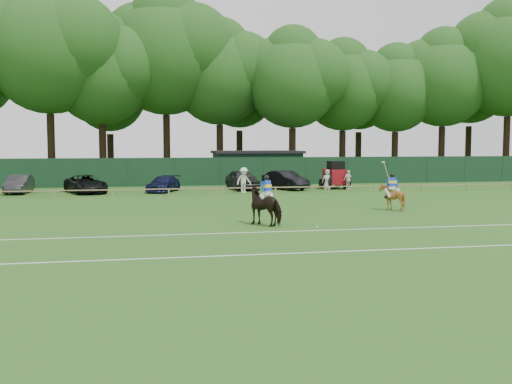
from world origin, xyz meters
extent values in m
plane|color=#1E4C14|center=(0.00, 0.00, 0.00)|extent=(160.00, 160.00, 0.00)
imported|color=black|center=(0.64, 1.21, 0.90)|extent=(2.07, 2.27, 1.79)
imported|color=brown|center=(8.92, 5.74, 0.76)|extent=(1.45, 1.57, 1.51)
imported|color=#2C2D2F|center=(-14.01, 21.77, 0.70)|extent=(1.62, 4.27, 1.39)
imported|color=black|center=(-9.09, 20.96, 0.69)|extent=(3.86, 5.42, 1.37)
imported|color=#13153C|center=(-3.26, 21.00, 0.61)|extent=(3.17, 4.57, 1.23)
imported|color=#2A2A2C|center=(3.16, 22.07, 0.81)|extent=(2.47, 4.95, 1.62)
imported|color=black|center=(6.64, 21.50, 0.76)|extent=(3.28, 4.86, 1.52)
imported|color=white|center=(2.74, 19.03, 0.96)|extent=(1.42, 1.11, 1.93)
imported|color=white|center=(11.54, 20.10, 0.80)|extent=(1.02, 0.73, 1.61)
imported|color=beige|center=(9.85, 20.38, 0.83)|extent=(0.95, 0.82, 1.65)
cube|color=silver|center=(0.64, 1.21, 1.51)|extent=(0.44, 0.43, 0.18)
cube|color=#193EB6|center=(0.64, 1.21, 1.83)|extent=(0.50, 0.49, 0.51)
cube|color=yellow|center=(0.64, 1.21, 1.81)|extent=(0.52, 0.49, 0.18)
sphere|color=black|center=(0.64, 1.21, 2.20)|extent=(0.25, 0.25, 0.25)
cylinder|color=silver|center=(0.88, 1.33, 1.21)|extent=(0.33, 0.49, 0.59)
cylinder|color=silver|center=(0.47, 1.01, 1.21)|extent=(0.50, 0.25, 0.59)
cube|color=silver|center=(8.92, 5.74, 1.29)|extent=(0.40, 0.32, 0.18)
cube|color=#193EB6|center=(8.92, 5.74, 1.61)|extent=(0.45, 0.37, 0.51)
cube|color=yellow|center=(8.92, 5.74, 1.59)|extent=(0.47, 0.36, 0.18)
sphere|color=black|center=(8.92, 5.74, 1.98)|extent=(0.25, 0.25, 0.25)
cylinder|color=silver|center=(9.17, 5.64, 0.99)|extent=(0.42, 0.31, 0.59)
cylinder|color=silver|center=(8.66, 5.74, 0.99)|extent=(0.41, 0.39, 0.59)
cylinder|color=tan|center=(8.64, 5.84, 2.16)|extent=(0.18, 0.62, 1.17)
sphere|color=silver|center=(2.67, -0.22, 0.04)|extent=(0.09, 0.09, 0.09)
cube|color=silver|center=(0.00, -6.00, 0.01)|extent=(60.00, 0.10, 0.01)
cube|color=silver|center=(0.00, -1.00, 0.01)|extent=(60.00, 0.10, 0.01)
cube|color=#997F5B|center=(0.00, 18.00, 0.45)|extent=(62.00, 0.08, 0.08)
cube|color=#14351E|center=(0.00, 27.00, 1.25)|extent=(92.00, 0.04, 2.50)
cube|color=#14331E|center=(6.00, 30.00, 1.40)|extent=(8.00, 4.00, 2.80)
cube|color=black|center=(6.00, 30.00, 2.92)|extent=(8.40, 4.40, 0.24)
cube|color=maroon|center=(10.81, 21.50, 1.01)|extent=(1.34, 2.35, 1.25)
cube|color=black|center=(10.82, 21.12, 1.87)|extent=(1.20, 1.29, 0.86)
cylinder|color=black|center=(10.02, 20.80, 0.72)|extent=(0.35, 1.45, 1.44)
cylinder|color=black|center=(11.65, 20.86, 0.72)|extent=(0.35, 1.45, 1.44)
cylinder|color=black|center=(10.05, 22.43, 0.38)|extent=(0.32, 0.78, 0.77)
cylinder|color=black|center=(11.49, 22.49, 0.38)|extent=(0.32, 0.78, 0.77)
camera|label=1|loc=(-5.27, -25.91, 3.86)|focal=42.00mm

